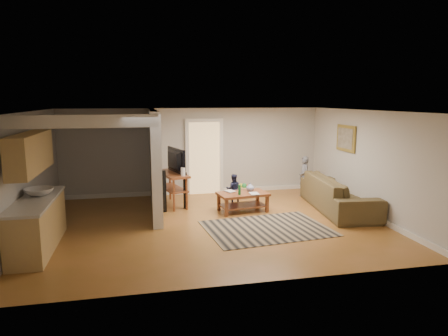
{
  "coord_description": "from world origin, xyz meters",
  "views": [
    {
      "loc": [
        -1.52,
        -8.44,
        2.75
      ],
      "look_at": [
        0.45,
        0.9,
        1.1
      ],
      "focal_mm": 32.0,
      "sensor_mm": 36.0,
      "label": 1
    }
  ],
  "objects_px": {
    "tv_console": "(172,176)",
    "toddler": "(233,204)",
    "child": "(303,197)",
    "coffee_table": "(243,197)",
    "speaker_left": "(164,191)",
    "speaker_right": "(185,191)",
    "toy_basket": "(244,192)",
    "sofa": "(338,210)"
  },
  "relations": [
    {
      "from": "tv_console",
      "to": "child",
      "type": "bearing_deg",
      "value": -13.59
    },
    {
      "from": "coffee_table",
      "to": "speaker_left",
      "type": "distance_m",
      "value": 1.97
    },
    {
      "from": "speaker_right",
      "to": "toy_basket",
      "type": "distance_m",
      "value": 1.92
    },
    {
      "from": "coffee_table",
      "to": "tv_console",
      "type": "height_order",
      "value": "tv_console"
    },
    {
      "from": "tv_console",
      "to": "child",
      "type": "distance_m",
      "value": 3.82
    },
    {
      "from": "speaker_right",
      "to": "speaker_left",
      "type": "bearing_deg",
      "value": -153.23
    },
    {
      "from": "speaker_right",
      "to": "toddler",
      "type": "bearing_deg",
      "value": 15.22
    },
    {
      "from": "tv_console",
      "to": "toddler",
      "type": "distance_m",
      "value": 1.78
    },
    {
      "from": "toy_basket",
      "to": "child",
      "type": "height_order",
      "value": "child"
    },
    {
      "from": "coffee_table",
      "to": "sofa",
      "type": "bearing_deg",
      "value": -8.71
    },
    {
      "from": "sofa",
      "to": "toy_basket",
      "type": "xyz_separation_m",
      "value": [
        -2.01,
        1.67,
        0.18
      ]
    },
    {
      "from": "speaker_left",
      "to": "toy_basket",
      "type": "xyz_separation_m",
      "value": [
        2.29,
        0.97,
        -0.34
      ]
    },
    {
      "from": "speaker_right",
      "to": "child",
      "type": "xyz_separation_m",
      "value": [
        3.45,
        0.56,
        -0.47
      ]
    },
    {
      "from": "sofa",
      "to": "tv_console",
      "type": "distance_m",
      "value": 4.31
    },
    {
      "from": "tv_console",
      "to": "speaker_left",
      "type": "xyz_separation_m",
      "value": [
        -0.27,
        -0.6,
        -0.27
      ]
    },
    {
      "from": "speaker_left",
      "to": "speaker_right",
      "type": "relative_size",
      "value": 1.12
    },
    {
      "from": "coffee_table",
      "to": "speaker_right",
      "type": "distance_m",
      "value": 1.49
    },
    {
      "from": "speaker_left",
      "to": "toddler",
      "type": "distance_m",
      "value": 1.96
    },
    {
      "from": "coffee_table",
      "to": "tv_console",
      "type": "distance_m",
      "value": 1.96
    },
    {
      "from": "speaker_left",
      "to": "toddler",
      "type": "relative_size",
      "value": 1.29
    },
    {
      "from": "sofa",
      "to": "toddler",
      "type": "distance_m",
      "value": 2.68
    },
    {
      "from": "child",
      "to": "speaker_left",
      "type": "bearing_deg",
      "value": -76.96
    },
    {
      "from": "tv_console",
      "to": "speaker_left",
      "type": "relative_size",
      "value": 1.41
    },
    {
      "from": "coffee_table",
      "to": "toddler",
      "type": "xyz_separation_m",
      "value": [
        -0.08,
        0.74,
        -0.37
      ]
    },
    {
      "from": "speaker_left",
      "to": "child",
      "type": "height_order",
      "value": "speaker_left"
    },
    {
      "from": "coffee_table",
      "to": "child",
      "type": "height_order",
      "value": "coffee_table"
    },
    {
      "from": "toy_basket",
      "to": "child",
      "type": "bearing_deg",
      "value": -6.9
    },
    {
      "from": "speaker_right",
      "to": "toy_basket",
      "type": "relative_size",
      "value": 1.92
    },
    {
      "from": "speaker_right",
      "to": "toy_basket",
      "type": "bearing_deg",
      "value": 30.7
    },
    {
      "from": "tv_console",
      "to": "toddler",
      "type": "height_order",
      "value": "tv_console"
    },
    {
      "from": "tv_console",
      "to": "toddler",
      "type": "relative_size",
      "value": 1.82
    },
    {
      "from": "toy_basket",
      "to": "tv_console",
      "type": "bearing_deg",
      "value": -169.8
    },
    {
      "from": "speaker_left",
      "to": "toy_basket",
      "type": "bearing_deg",
      "value": -0.68
    },
    {
      "from": "speaker_right",
      "to": "toddler",
      "type": "relative_size",
      "value": 1.16
    },
    {
      "from": "toy_basket",
      "to": "sofa",
      "type": "bearing_deg",
      "value": -39.74
    },
    {
      "from": "speaker_right",
      "to": "coffee_table",
      "type": "bearing_deg",
      "value": -14.69
    },
    {
      "from": "coffee_table",
      "to": "tv_console",
      "type": "xyz_separation_m",
      "value": [
        -1.67,
        0.95,
        0.42
      ]
    },
    {
      "from": "speaker_right",
      "to": "child",
      "type": "distance_m",
      "value": 3.52
    },
    {
      "from": "tv_console",
      "to": "speaker_right",
      "type": "xyz_separation_m",
      "value": [
        0.29,
        -0.4,
        -0.32
      ]
    },
    {
      "from": "coffee_table",
      "to": "toddler",
      "type": "bearing_deg",
      "value": 96.12
    },
    {
      "from": "speaker_left",
      "to": "speaker_right",
      "type": "distance_m",
      "value": 0.59
    },
    {
      "from": "coffee_table",
      "to": "child",
      "type": "distance_m",
      "value": 2.37
    }
  ]
}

